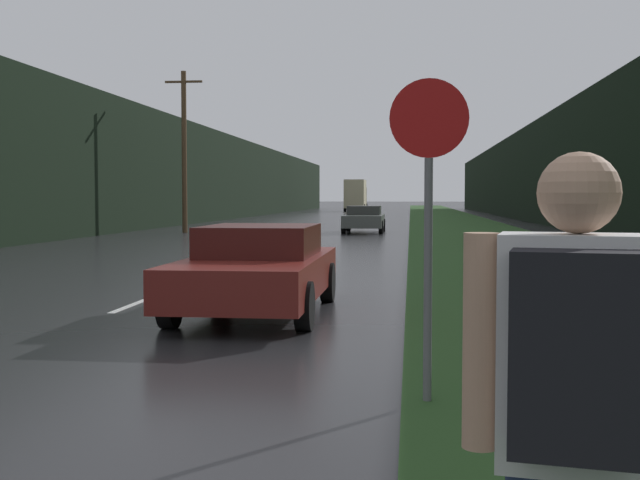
% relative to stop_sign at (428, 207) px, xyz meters
% --- Properties ---
extents(grass_verge, '(6.00, 240.00, 0.02)m').
position_rel_stop_sign_xyz_m(grass_verge, '(2.79, 33.64, -1.61)').
color(grass_verge, '#26471E').
rests_on(grass_verge, ground_plane).
extents(lane_stripe_c, '(0.12, 3.00, 0.01)m').
position_rel_stop_sign_xyz_m(lane_stripe_c, '(-4.52, 6.14, -1.62)').
color(lane_stripe_c, silver).
rests_on(lane_stripe_c, ground_plane).
extents(lane_stripe_d, '(0.12, 3.00, 0.01)m').
position_rel_stop_sign_xyz_m(lane_stripe_d, '(-4.52, 13.14, -1.62)').
color(lane_stripe_d, silver).
rests_on(lane_stripe_d, ground_plane).
extents(lane_stripe_e, '(0.12, 3.00, 0.01)m').
position_rel_stop_sign_xyz_m(lane_stripe_e, '(-4.52, 20.14, -1.62)').
color(lane_stripe_e, silver).
rests_on(lane_stripe_e, ground_plane).
extents(treeline_far_side, '(2.00, 140.00, 6.45)m').
position_rel_stop_sign_xyz_m(treeline_far_side, '(-14.82, 43.64, 1.60)').
color(treeline_far_side, black).
rests_on(treeline_far_side, ground_plane).
extents(treeline_near_side, '(2.00, 140.00, 6.64)m').
position_rel_stop_sign_xyz_m(treeline_near_side, '(8.79, 43.64, 1.70)').
color(treeline_near_side, black).
rests_on(treeline_near_side, ground_plane).
extents(utility_pole_far, '(1.80, 0.24, 7.67)m').
position_rel_stop_sign_xyz_m(utility_pole_far, '(-10.89, 30.75, 2.34)').
color(utility_pole_far, '#4C3823').
rests_on(utility_pole_far, ground_plane).
extents(stop_sign, '(0.65, 0.07, 2.67)m').
position_rel_stop_sign_xyz_m(stop_sign, '(0.00, 0.00, 0.00)').
color(stop_sign, slate).
rests_on(stop_sign, ground_plane).
extents(hitchhiker_with_backpack, '(0.63, 0.48, 1.83)m').
position_rel_stop_sign_xyz_m(hitchhiker_with_backpack, '(0.32, -4.34, -0.57)').
color(hitchhiker_with_backpack, navy).
rests_on(hitchhiker_with_backpack, ground_plane).
extents(car_passing_near, '(1.97, 4.63, 1.29)m').
position_rel_stop_sign_xyz_m(car_passing_near, '(-2.36, 4.91, -0.96)').
color(car_passing_near, maroon).
rests_on(car_passing_near, ground_plane).
extents(car_passing_far, '(1.93, 4.76, 1.28)m').
position_rel_stop_sign_xyz_m(car_passing_far, '(-2.36, 31.87, -0.96)').
color(car_passing_far, '#4C514C').
rests_on(car_passing_far, ground_plane).
extents(delivery_truck, '(2.49, 7.70, 3.73)m').
position_rel_stop_sign_xyz_m(delivery_truck, '(-6.67, 89.04, 0.32)').
color(delivery_truck, '#6E684F').
rests_on(delivery_truck, ground_plane).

